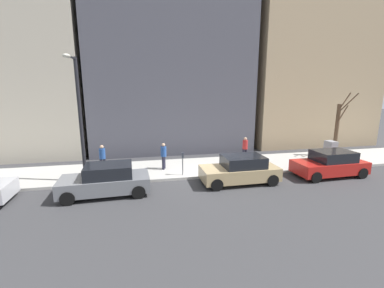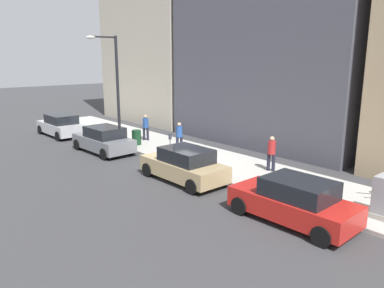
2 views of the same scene
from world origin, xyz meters
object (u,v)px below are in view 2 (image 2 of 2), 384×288
Objects in this scene: parking_meter at (170,143)px; trash_bin at (137,137)px; parked_car_red at (294,201)px; streetlamp at (113,80)px; pedestrian_near_meter at (271,152)px; office_tower_right at (180,2)px; parked_car_tan at (184,165)px; parked_car_grey at (104,140)px; parked_car_silver at (61,126)px; pedestrian_midblock at (179,135)px; utility_box at (384,197)px; pedestrian_far_corner at (146,126)px.

parking_meter is 1.50× the size of trash_bin.
streetlamp is (1.32, 13.99, 3.28)m from parked_car_red.
pedestrian_near_meter is (2.43, -10.19, -2.93)m from streetlamp.
trash_bin is 0.04× the size of office_tower_right.
parked_car_tan is at bearing 43.82° from pedestrian_near_meter.
parked_car_red is 5.35m from pedestrian_near_meter.
pedestrian_near_meter reaches higher than parked_car_grey.
parked_car_silver is 2.55× the size of pedestrian_midblock.
utility_box is 1.59× the size of trash_bin.
streetlamp reaches higher than trash_bin.
parking_meter is 10.57m from utility_box.
parked_car_silver is 15.62m from pedestrian_near_meter.
trash_bin is (-0.40, 14.50, -0.25)m from utility_box.
parking_meter is 0.81× the size of pedestrian_near_meter.
parking_meter is 6.17m from streetlamp.
pedestrian_near_meter is at bearing -26.84° from parked_car_tan.
utility_box is (2.57, -20.82, 0.11)m from parked_car_silver.
pedestrian_near_meter is at bearing -64.88° from parking_meter.
trash_bin is at bearing -52.44° from pedestrian_midblock.
parked_car_red is 3.02m from utility_box.
pedestrian_near_meter reaches higher than utility_box.
pedestrian_near_meter reaches higher than parked_car_tan.
parking_meter is (1.50, 2.95, 0.24)m from parked_car_tan.
office_tower_right reaches higher than utility_box.
parked_car_grey is 4.40m from pedestrian_midblock.
streetlamp reaches higher than parking_meter.
parked_car_silver is 6.11m from streetlamp.
parked_car_tan is 3.32m from parking_meter.
office_tower_right reaches higher than streetlamp.
pedestrian_far_corner is (3.07, 13.26, 0.35)m from parked_car_red.
streetlamp is at bearing 93.66° from utility_box.
streetlamp is 3.92× the size of pedestrian_near_meter.
utility_box is at bearing 134.88° from pedestrian_far_corner.
pedestrian_near_meter is 5.86m from pedestrian_midblock.
parking_meter is (1.72, -10.28, 0.24)m from parked_car_silver.
parked_car_grey is 4.42m from parking_meter.
utility_box is 11.52m from pedestrian_midblock.
pedestrian_far_corner reaches higher than parked_car_grey.
utility_box is (0.85, -10.53, -0.13)m from parking_meter.
parked_car_silver is 9.83m from pedestrian_midblock.
trash_bin is at bearing 73.86° from parked_car_tan.
parked_car_tan is at bearing -116.95° from parking_meter.
pedestrian_far_corner is (1.14, 0.67, 0.49)m from trash_bin.
trash_bin is at bearing 83.53° from parking_meter.
utility_box reaches higher than parked_car_tan.
parking_meter is 5.33m from pedestrian_near_meter.
office_tower_right is (10.36, 6.18, 6.07)m from streetlamp.
parked_car_red reaches higher than parking_meter.
utility_box is (2.56, -14.60, 0.11)m from parked_car_grey.
parking_meter is 0.07× the size of office_tower_right.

